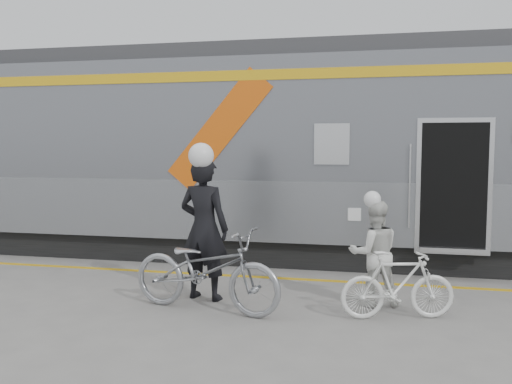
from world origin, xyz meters
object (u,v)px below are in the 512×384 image
(man, at_px, (204,228))
(bicycle_left, at_px, (206,269))
(woman, at_px, (374,253))
(bicycle_right, at_px, (398,285))

(man, distance_m, bicycle_left, 0.75)
(man, relative_size, woman, 1.41)
(man, height_order, woman, man)
(bicycle_left, height_order, woman, woman)
(bicycle_left, distance_m, woman, 2.34)
(man, bearing_deg, woman, -164.52)
(woman, bearing_deg, bicycle_left, 3.85)
(man, xyz_separation_m, bicycle_left, (0.20, -0.55, -0.46))
(man, distance_m, bicycle_right, 2.80)
(woman, distance_m, bicycle_right, 0.69)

